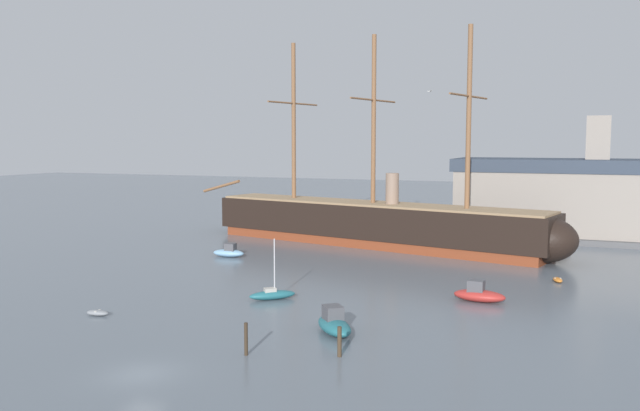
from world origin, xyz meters
TOP-DOWN VIEW (x-y plane):
  - ground_plane at (0.00, 0.00)m, footprint 400.00×400.00m
  - tall_ship at (-2.08, 52.95)m, footprint 58.01×18.03m
  - dinghy_foreground_left at (-11.79, 9.78)m, footprint 2.03×1.09m
  - motorboat_foreground_right at (7.79, 12.49)m, footprint 4.58×4.92m
  - sailboat_near_centre at (-1.06, 20.07)m, footprint 4.01×3.74m
  - motorboat_mid_right at (16.22, 26.28)m, footprint 4.64×2.16m
  - motorboat_alongside_bow at (-15.69, 37.61)m, footprint 4.13×2.00m
  - dinghy_alongside_stern at (22.34, 37.56)m, footprint 1.33×2.01m
  - mooring_piling_nearest at (4.19, 5.59)m, footprint 0.25×0.25m
  - mooring_piling_left_pair at (10.02, 7.66)m, footprint 0.29×0.29m
  - seagull_in_flight at (9.50, 35.09)m, footprint 0.78×1.21m

SIDE VIEW (x-z plane):
  - ground_plane at x=0.00m, z-range 0.00..0.00m
  - dinghy_alongside_stern at x=22.34m, z-range 0.00..0.44m
  - dinghy_foreground_left at x=-11.79m, z-range 0.00..0.46m
  - sailboat_near_centre at x=-1.06m, z-range -2.29..3.21m
  - motorboat_alongside_bow at x=-15.69m, z-range -0.25..1.43m
  - motorboat_mid_right at x=16.22m, z-range -0.28..1.62m
  - motorboat_foreground_right at x=7.79m, z-range -0.30..1.70m
  - mooring_piling_left_pair at x=10.02m, z-range 0.00..2.02m
  - mooring_piling_nearest at x=4.19m, z-range 0.00..2.20m
  - tall_ship at x=-2.08m, z-range -11.04..17.20m
  - seagull_in_flight at x=9.50m, z-range 19.14..19.28m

